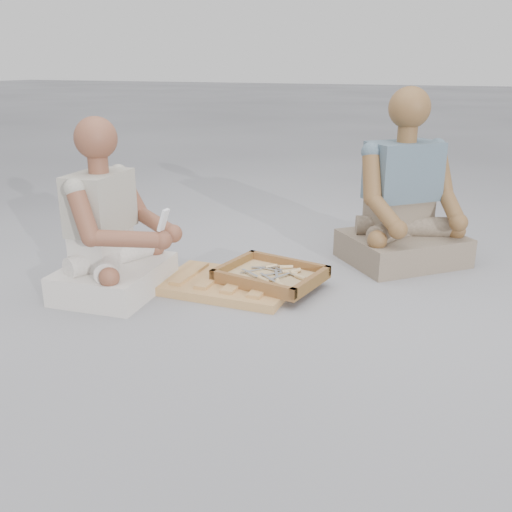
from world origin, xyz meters
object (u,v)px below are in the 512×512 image
at_px(carved_panel, 227,285).
at_px(tool_tray, 271,276).
at_px(companion, 404,206).
at_px(craftsman, 110,236).

distance_m(carved_panel, tool_tray, 0.23).
height_order(carved_panel, companion, companion).
bearing_deg(carved_panel, tool_tray, 26.57).
bearing_deg(tool_tray, companion, 52.35).
bearing_deg(carved_panel, companion, 47.20).
relative_size(craftsman, companion, 0.88).
relative_size(carved_panel, companion, 0.67).
bearing_deg(companion, craftsman, -3.98).
distance_m(tool_tray, craftsman, 0.82).
height_order(tool_tray, craftsman, craftsman).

